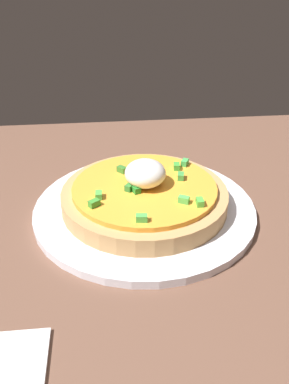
% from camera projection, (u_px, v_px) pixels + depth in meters
% --- Properties ---
extents(dining_table, '(1.20, 0.80, 0.02)m').
position_uv_depth(dining_table, '(211.00, 245.00, 0.49)').
color(dining_table, brown).
rests_on(dining_table, ground).
extents(plate, '(0.29, 0.29, 0.01)m').
position_uv_depth(plate, '(144.00, 208.00, 0.54)').
color(plate, white).
rests_on(plate, dining_table).
extents(pizza, '(0.21, 0.21, 0.06)m').
position_uv_depth(pizza, '(145.00, 194.00, 0.52)').
color(pizza, tan).
rests_on(pizza, plate).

